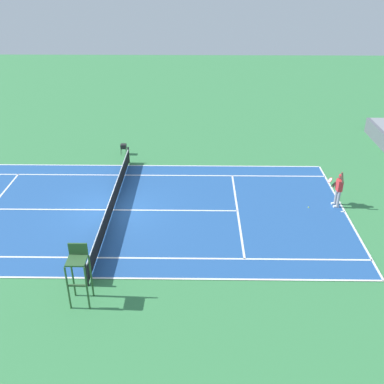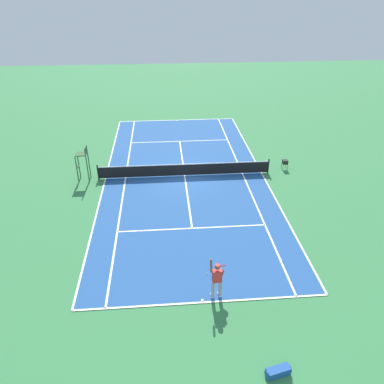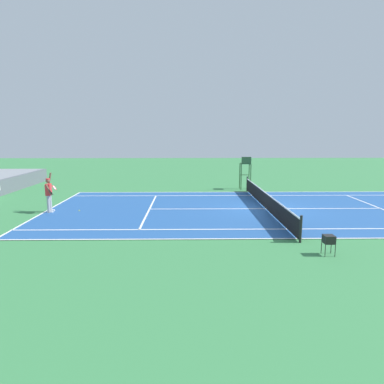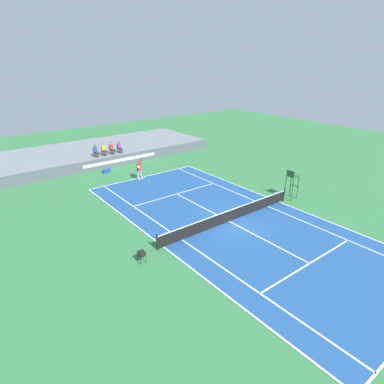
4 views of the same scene
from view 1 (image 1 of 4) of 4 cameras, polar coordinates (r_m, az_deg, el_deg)
The scene contains 7 objects.
ground_plane at distance 23.51m, azimuth -9.96°, elevation -2.30°, with size 80.00×80.00×0.00m, color #387F47.
court at distance 23.51m, azimuth -9.96°, elevation -2.28°, with size 11.08×23.88×0.03m.
net at distance 23.26m, azimuth -10.06°, elevation -1.19°, with size 11.98×0.10×1.07m.
tennis_player at distance 24.28m, azimuth 18.07°, elevation 0.36°, with size 0.76×0.67×2.08m.
tennis_ball at distance 24.13m, azimuth 14.57°, elevation -1.89°, with size 0.07×0.07×0.07m, color #D1E533.
umpire_chair at distance 17.14m, azimuth -14.23°, elevation -9.29°, with size 0.77×0.77×2.44m.
ball_hopper at distance 29.82m, azimuth -8.69°, elevation 5.77°, with size 0.36×0.36×0.70m.
Camera 1 is at (19.92, 4.35, 11.71)m, focal length 42.06 mm.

